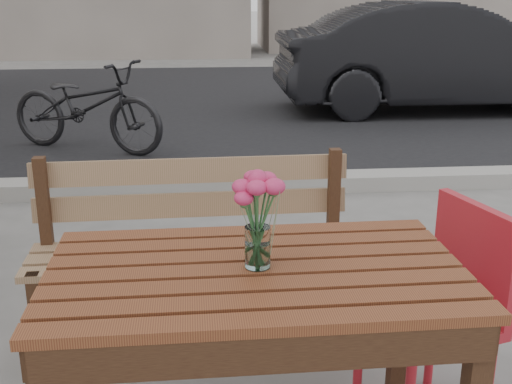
% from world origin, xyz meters
% --- Properties ---
extents(street, '(30.00, 8.12, 0.12)m').
position_xyz_m(street, '(0.00, 5.06, 0.03)').
color(street, black).
rests_on(street, ground).
extents(main_table, '(1.22, 0.72, 0.75)m').
position_xyz_m(main_table, '(-0.01, -0.05, 0.62)').
color(main_table, '#5A2917').
rests_on(main_table, ground).
extents(main_bench, '(1.40, 0.45, 0.86)m').
position_xyz_m(main_bench, '(-0.20, 0.86, 0.52)').
color(main_bench, olive).
rests_on(main_bench, ground).
extents(red_chair, '(0.50, 0.50, 0.81)m').
position_xyz_m(red_chair, '(0.68, 0.21, 0.47)').
color(red_chair, red).
rests_on(red_chair, ground).
extents(main_vase, '(0.16, 0.16, 0.29)m').
position_xyz_m(main_vase, '(-0.00, -0.05, 0.93)').
color(main_vase, white).
rests_on(main_vase, main_table).
extents(parked_car, '(4.10, 1.43, 1.35)m').
position_xyz_m(parked_car, '(2.88, 6.21, 0.67)').
color(parked_car, black).
rests_on(parked_car, ground).
extents(bicycle, '(1.74, 1.25, 0.87)m').
position_xyz_m(bicycle, '(-1.24, 4.44, 0.43)').
color(bicycle, black).
rests_on(bicycle, ground).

